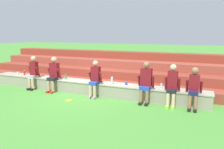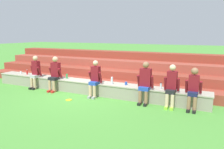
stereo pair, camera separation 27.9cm
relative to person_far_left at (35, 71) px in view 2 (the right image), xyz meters
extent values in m
plane|color=#4C9338|center=(2.37, 0.03, -0.74)|extent=(80.00, 80.00, 0.00)
cube|color=gray|center=(2.37, 0.32, -0.50)|extent=(9.03, 0.59, 0.48)
cube|color=#ABA28E|center=(2.37, 0.32, -0.28)|extent=(9.07, 0.63, 0.04)
cube|color=brown|center=(2.37, 1.16, -0.56)|extent=(12.49, 0.78, 0.35)
cube|color=brown|center=(2.37, 1.95, -0.39)|extent=(12.49, 0.78, 0.70)
cube|color=#9A4334|center=(2.37, 2.73, -0.21)|extent=(12.49, 0.78, 1.06)
cube|color=maroon|center=(2.37, 3.52, -0.04)|extent=(12.49, 0.78, 1.41)
cylinder|color=#DBAD89|center=(-0.08, -0.16, -0.50)|extent=(0.11, 0.11, 0.48)
cylinder|color=#DBAD89|center=(0.08, -0.16, -0.50)|extent=(0.11, 0.11, 0.48)
cube|color=black|center=(-0.08, -0.20, -0.70)|extent=(0.10, 0.22, 0.08)
cube|color=black|center=(0.08, -0.20, -0.70)|extent=(0.10, 0.22, 0.08)
cube|color=#B2B2B7|center=(0.00, -0.04, -0.21)|extent=(0.28, 0.30, 0.12)
cube|color=maroon|center=(0.00, 0.06, 0.14)|extent=(0.31, 0.20, 0.58)
sphere|color=#DBAD89|center=(0.00, 0.06, 0.56)|extent=(0.21, 0.21, 0.21)
cylinder|color=maroon|center=(-0.20, 0.04, 0.01)|extent=(0.08, 0.16, 0.43)
cylinder|color=maroon|center=(0.20, 0.04, 0.01)|extent=(0.08, 0.24, 0.42)
cylinder|color=tan|center=(0.93, -0.19, -0.50)|extent=(0.11, 0.11, 0.48)
cylinder|color=tan|center=(1.13, -0.19, -0.50)|extent=(0.11, 0.11, 0.48)
cube|color=red|center=(0.93, -0.23, -0.70)|extent=(0.10, 0.22, 0.08)
cube|color=red|center=(1.13, -0.23, -0.70)|extent=(0.10, 0.22, 0.08)
cube|color=black|center=(1.03, -0.06, -0.21)|extent=(0.33, 0.33, 0.12)
cube|color=maroon|center=(1.03, 0.10, 0.14)|extent=(0.37, 0.20, 0.57)
sphere|color=tan|center=(1.03, 0.10, 0.56)|extent=(0.23, 0.23, 0.23)
cylinder|color=maroon|center=(0.79, 0.08, 0.01)|extent=(0.08, 0.21, 0.42)
cylinder|color=maroon|center=(1.26, 0.08, 0.01)|extent=(0.08, 0.24, 0.42)
cylinder|color=#DBAD89|center=(2.83, -0.21, -0.50)|extent=(0.11, 0.11, 0.48)
cylinder|color=#DBAD89|center=(3.00, -0.21, -0.50)|extent=(0.11, 0.11, 0.48)
cube|color=#99999E|center=(2.83, -0.25, -0.70)|extent=(0.10, 0.22, 0.08)
cube|color=#99999E|center=(3.00, -0.25, -0.70)|extent=(0.10, 0.22, 0.08)
cube|color=#2347B2|center=(2.91, -0.07, -0.21)|extent=(0.28, 0.35, 0.12)
cube|color=maroon|center=(2.91, 0.06, 0.12)|extent=(0.32, 0.20, 0.55)
sphere|color=#DBAD89|center=(2.91, 0.06, 0.52)|extent=(0.20, 0.20, 0.20)
cylinder|color=maroon|center=(2.70, 0.04, 0.00)|extent=(0.08, 0.25, 0.42)
cylinder|color=maroon|center=(3.12, 0.04, 0.00)|extent=(0.08, 0.20, 0.42)
cylinder|color=#996B4C|center=(4.71, -0.18, -0.50)|extent=(0.11, 0.11, 0.48)
cylinder|color=#996B4C|center=(4.91, -0.18, -0.50)|extent=(0.11, 0.11, 0.48)
cube|color=black|center=(4.71, -0.22, -0.70)|extent=(0.10, 0.22, 0.08)
cube|color=black|center=(4.91, -0.22, -0.70)|extent=(0.10, 0.22, 0.08)
cube|color=#2347B2|center=(4.81, -0.05, -0.21)|extent=(0.33, 0.31, 0.12)
cube|color=maroon|center=(4.81, 0.06, 0.15)|extent=(0.37, 0.20, 0.60)
sphere|color=#996B4C|center=(4.81, 0.06, 0.57)|extent=(0.21, 0.21, 0.21)
cylinder|color=maroon|center=(4.57, 0.04, 0.01)|extent=(0.08, 0.23, 0.42)
cylinder|color=maroon|center=(5.04, 0.04, 0.01)|extent=(0.08, 0.18, 0.43)
cylinder|color=beige|center=(5.58, -0.19, -0.50)|extent=(0.11, 0.11, 0.48)
cylinder|color=beige|center=(5.75, -0.19, -0.50)|extent=(0.11, 0.11, 0.48)
cube|color=#8CD833|center=(5.58, -0.23, -0.70)|extent=(0.10, 0.22, 0.08)
cube|color=#8CD833|center=(5.75, -0.23, -0.70)|extent=(0.10, 0.22, 0.08)
cube|color=black|center=(5.66, -0.06, -0.21)|extent=(0.27, 0.32, 0.12)
cube|color=maroon|center=(5.66, 0.06, 0.13)|extent=(0.31, 0.20, 0.57)
sphere|color=beige|center=(5.66, 0.06, 0.53)|extent=(0.20, 0.20, 0.20)
cylinder|color=maroon|center=(5.46, 0.04, 0.00)|extent=(0.08, 0.15, 0.43)
cylinder|color=maroon|center=(5.87, 0.04, 0.00)|extent=(0.08, 0.18, 0.43)
cylinder|color=#996B4C|center=(6.23, -0.17, -0.50)|extent=(0.11, 0.11, 0.48)
cylinder|color=#996B4C|center=(6.40, -0.17, -0.50)|extent=(0.11, 0.11, 0.48)
cube|color=black|center=(6.23, -0.21, -0.70)|extent=(0.10, 0.22, 0.08)
cube|color=black|center=(6.40, -0.21, -0.70)|extent=(0.10, 0.22, 0.08)
cube|color=#191E47|center=(6.31, -0.05, -0.21)|extent=(0.28, 0.31, 0.12)
cube|color=maroon|center=(6.31, 0.10, 0.09)|extent=(0.31, 0.20, 0.49)
sphere|color=#996B4C|center=(6.31, 0.10, 0.46)|extent=(0.21, 0.21, 0.21)
cylinder|color=maroon|center=(6.11, 0.08, -0.02)|extent=(0.08, 0.22, 0.42)
cylinder|color=maroon|center=(6.52, 0.08, -0.02)|extent=(0.08, 0.24, 0.42)
cylinder|color=silver|center=(5.28, 0.28, -0.15)|extent=(0.07, 0.07, 0.20)
cylinder|color=black|center=(5.28, 0.28, -0.04)|extent=(0.04, 0.04, 0.02)
cylinder|color=red|center=(-0.82, 0.32, -0.16)|extent=(0.06, 0.06, 0.20)
cylinder|color=white|center=(-0.82, 0.32, -0.05)|extent=(0.04, 0.04, 0.02)
cylinder|color=silver|center=(3.47, 0.27, -0.13)|extent=(0.08, 0.08, 0.25)
cylinder|color=white|center=(3.47, 0.27, 0.00)|extent=(0.05, 0.05, 0.02)
cylinder|color=green|center=(1.37, 0.36, -0.15)|extent=(0.07, 0.07, 0.21)
cylinder|color=red|center=(1.37, 0.36, -0.04)|extent=(0.04, 0.04, 0.02)
cylinder|color=white|center=(-1.24, 0.35, -0.20)|extent=(0.08, 0.08, 0.11)
cylinder|color=blue|center=(4.00, 0.35, -0.20)|extent=(0.09, 0.09, 0.11)
cylinder|color=yellow|center=(2.28, -0.78, -0.73)|extent=(0.23, 0.23, 0.02)
camera|label=1|loc=(6.46, -6.79, 1.58)|focal=34.15mm
camera|label=2|loc=(6.72, -6.68, 1.58)|focal=34.15mm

